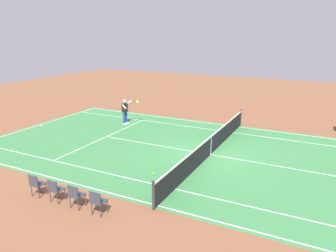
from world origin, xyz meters
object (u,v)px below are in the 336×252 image
at_px(spectator_chair_0, 97,201).
at_px(spectator_chair_2, 55,189).
at_px(spectator_chair_1, 76,195).
at_px(tennis_ball, 153,173).
at_px(spectator_chair_3, 36,183).
at_px(tennis_player_near, 125,110).
at_px(tennis_net, 211,145).

relative_size(spectator_chair_0, spectator_chair_2, 1.00).
bearing_deg(spectator_chair_2, spectator_chair_1, 180.00).
xyz_separation_m(tennis_ball, spectator_chair_1, (0.99, 3.65, 0.49)).
xyz_separation_m(spectator_chair_2, spectator_chair_3, (0.94, 0.00, 0.00)).
height_order(tennis_player_near, spectator_chair_0, tennis_player_near).
relative_size(tennis_player_near, spectator_chair_3, 1.93).
xyz_separation_m(spectator_chair_0, spectator_chair_2, (1.87, 0.00, 0.00)).
relative_size(spectator_chair_0, spectator_chair_1, 1.00).
bearing_deg(spectator_chair_3, spectator_chair_2, 180.00).
relative_size(tennis_ball, spectator_chair_2, 0.08).
xyz_separation_m(tennis_net, spectator_chair_0, (1.50, 6.90, 0.03)).
relative_size(tennis_net, tennis_ball, 177.27).
distance_m(spectator_chair_1, spectator_chair_3, 1.87).
distance_m(tennis_net, spectator_chair_3, 8.13).
xyz_separation_m(tennis_player_near, spectator_chair_1, (-4.52, 9.73, -0.41)).
relative_size(tennis_player_near, spectator_chair_0, 1.93).
height_order(tennis_net, spectator_chair_3, tennis_net).
bearing_deg(tennis_player_near, spectator_chair_3, 105.23).
bearing_deg(spectator_chair_2, spectator_chair_3, 0.00).
bearing_deg(tennis_net, tennis_ball, 66.08).
relative_size(tennis_player_near, spectator_chair_2, 1.93).
distance_m(tennis_ball, spectator_chair_2, 4.15).
bearing_deg(spectator_chair_3, tennis_player_near, -74.77).
bearing_deg(spectator_chair_1, spectator_chair_2, 0.00).
distance_m(tennis_ball, spectator_chair_1, 3.81).
bearing_deg(spectator_chair_3, spectator_chair_1, 180.00).
bearing_deg(spectator_chair_0, tennis_net, -102.24).
relative_size(tennis_net, spectator_chair_2, 13.30).
xyz_separation_m(spectator_chair_0, spectator_chair_3, (2.81, 0.00, 0.00)).
bearing_deg(spectator_chair_2, spectator_chair_0, 180.00).
height_order(tennis_ball, spectator_chair_3, spectator_chair_3).
height_order(spectator_chair_0, spectator_chair_1, same).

